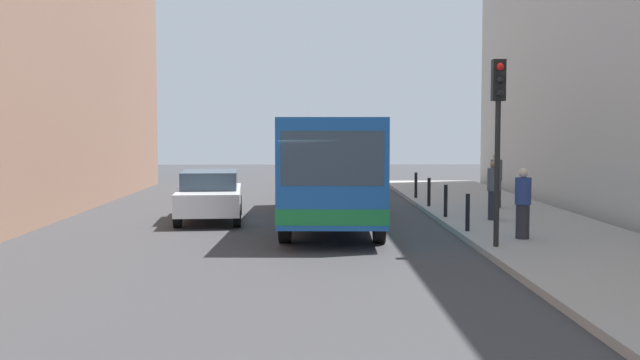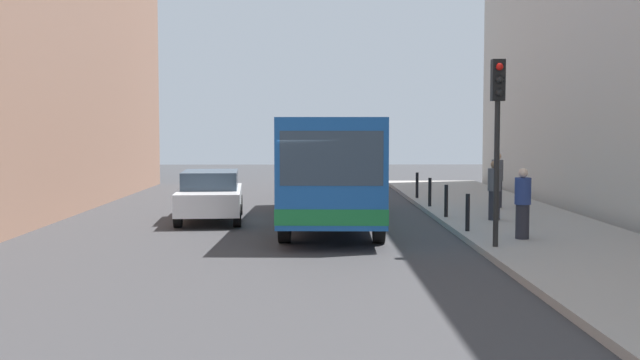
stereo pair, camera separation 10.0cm
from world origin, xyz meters
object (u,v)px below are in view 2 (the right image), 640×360
(car_behind_bus, at_px, (324,176))
(bollard_farthest, at_px, (417,185))
(pedestrian_mid_sidewalk, at_px, (494,190))
(bollard_far, at_px, (430,192))
(bus, at_px, (332,164))
(bollard_near, at_px, (468,212))
(traffic_light, at_px, (498,117))
(pedestrian_far_sidewalk, at_px, (497,180))
(bollard_mid, at_px, (446,201))
(car_beside_bus, at_px, (210,194))
(pedestrian_near_signal, at_px, (523,204))

(car_behind_bus, height_order, bollard_farthest, car_behind_bus)
(pedestrian_mid_sidewalk, bearing_deg, bollard_farthest, 44.09)
(bollard_farthest, bearing_deg, pedestrian_mid_sidewalk, -79.87)
(bollard_far, bearing_deg, bollard_farthest, 90.00)
(bus, bearing_deg, bollard_farthest, -116.52)
(bollard_near, bearing_deg, traffic_light, -87.76)
(bollard_far, relative_size, pedestrian_far_sidewalk, 0.52)
(pedestrian_far_sidewalk, bearing_deg, car_behind_bus, 70.15)
(car_behind_bus, bearing_deg, bollard_near, 108.93)
(bus, bearing_deg, bollard_mid, -177.30)
(car_behind_bus, distance_m, bollard_near, 13.06)
(pedestrian_far_sidewalk, bearing_deg, car_beside_bus, 134.56)
(pedestrian_near_signal, bearing_deg, traffic_light, -176.30)
(bollard_near, bearing_deg, bollard_far, 90.00)
(traffic_light, xyz_separation_m, bollard_farthest, (-0.10, 11.82, -2.38))
(traffic_light, distance_m, pedestrian_near_signal, 2.52)
(car_behind_bus, distance_m, bollard_mid, 10.11)
(bollard_near, height_order, pedestrian_far_sidewalk, pedestrian_far_sidewalk)
(car_behind_bus, distance_m, pedestrian_far_sidewalk, 8.81)
(bollard_mid, relative_size, pedestrian_far_sidewalk, 0.52)
(bus, xyz_separation_m, pedestrian_mid_sidewalk, (4.59, -0.69, -0.73))
(car_beside_bus, bearing_deg, car_behind_bus, -115.70)
(car_beside_bus, distance_m, pedestrian_near_signal, 9.37)
(bollard_farthest, bearing_deg, bollard_far, -90.00)
(pedestrian_near_signal, bearing_deg, bollard_farthest, 46.70)
(car_beside_bus, xyz_separation_m, pedestrian_near_signal, (7.99, -4.90, 0.20))
(bollard_mid, xyz_separation_m, pedestrian_mid_sidewalk, (1.24, -0.75, 0.37))
(bus, xyz_separation_m, bollard_farthest, (3.35, 6.23, -1.10))
(pedestrian_near_signal, relative_size, pedestrian_far_sidewalk, 0.92)
(car_behind_bus, relative_size, pedestrian_near_signal, 2.70)
(bollard_near, height_order, bollard_mid, same)
(car_beside_bus, distance_m, pedestrian_mid_sidewalk, 8.29)
(pedestrian_near_signal, distance_m, pedestrian_mid_sidewalk, 3.71)
(car_beside_bus, relative_size, pedestrian_mid_sidewalk, 2.67)
(car_behind_bus, distance_m, traffic_light, 15.72)
(bus, xyz_separation_m, bollard_mid, (3.35, 0.06, -1.10))
(bus, relative_size, traffic_light, 2.71)
(bollard_mid, bearing_deg, pedestrian_mid_sidewalk, -31.14)
(bollard_far, relative_size, pedestrian_mid_sidewalk, 0.56)
(car_behind_bus, relative_size, pedestrian_mid_sidewalk, 2.66)
(bollard_near, xyz_separation_m, bollard_farthest, (0.00, 9.26, 0.00))
(bus, bearing_deg, pedestrian_near_signal, 136.56)
(pedestrian_near_signal, xyz_separation_m, pedestrian_mid_sidewalk, (0.22, 3.70, 0.01))
(traffic_light, relative_size, bollard_mid, 4.32)
(car_beside_bus, bearing_deg, pedestrian_mid_sidewalk, 167.27)
(traffic_light, relative_size, bollard_far, 4.32)
(car_behind_bus, xyz_separation_m, pedestrian_near_signal, (4.46, -13.95, 0.20))
(bollard_far, xyz_separation_m, bollard_farthest, (0.00, 3.09, 0.00))
(bollard_farthest, distance_m, pedestrian_near_signal, 10.68)
(bollard_far, xyz_separation_m, pedestrian_near_signal, (1.02, -7.54, 0.36))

